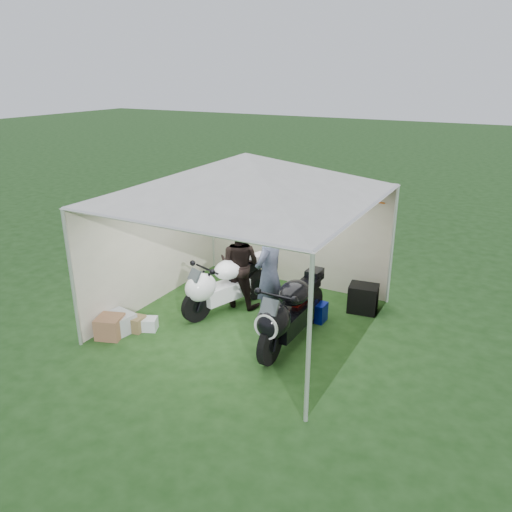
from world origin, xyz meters
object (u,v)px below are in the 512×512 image
Objects in this scene: canopy_tent at (247,179)px; motorcycle_black at (289,311)px; crate_1 at (110,327)px; motorcycle_white at (223,283)px; crate_3 at (133,323)px; equipment_box at (363,298)px; paddock_stand at (313,311)px; crate_0 at (120,322)px; person_dark_jacket at (240,264)px; crate_2 at (148,324)px; person_blue_jacket at (269,274)px.

canopy_tent is 2.57× the size of motorcycle_black.
motorcycle_black is at bearing 23.61° from crate_1.
crate_3 is (-0.98, -1.37, -0.43)m from motorcycle_white.
motorcycle_black reaches higher than equipment_box.
paddock_stand is 0.95× the size of crate_0.
motorcycle_black is at bearing 144.61° from person_dark_jacket.
paddock_stand is at bearing 90.00° from motorcycle_black.
motorcycle_white is 5.08× the size of crate_3.
person_dark_jacket reaches higher than crate_1.
paddock_stand is at bearing -132.18° from equipment_box.
motorcycle_black is (1.59, -0.53, 0.05)m from motorcycle_white.
motorcycle_white is at bearing 56.08° from crate_1.
paddock_stand is at bearing 30.51° from canopy_tent.
crate_1 is (-1.30, -2.11, -0.65)m from person_dark_jacket.
equipment_box is at bearing 38.24° from crate_0.
motorcycle_black is at bearing -91.20° from paddock_stand.
canopy_tent is at bearing 39.57° from crate_2.
canopy_tent is 11.67× the size of crate_0.
crate_0 is (-1.30, -1.87, -0.67)m from person_dark_jacket.
person_blue_jacket reaches higher than person_dark_jacket.
canopy_tent is 1.67m from person_blue_jacket.
paddock_stand is 0.24× the size of person_blue_jacket.
crate_0 is (-2.77, -1.97, -0.01)m from paddock_stand.
person_dark_jacket is 3.42× the size of crate_0.
person_dark_jacket is 4.28× the size of crate_3.
motorcycle_black is at bearing -21.95° from canopy_tent.
motorcycle_white is 1.74m from crate_3.
motorcycle_black is 1.16× the size of person_blue_jacket.
canopy_tent reaches higher than crate_1.
motorcycle_black is 1.09m from paddock_stand.
equipment_box reaches higher than paddock_stand.
person_dark_jacket is 1.98m from crate_2.
canopy_tent is at bearing -141.50° from equipment_box.
motorcycle_black is 1.72m from person_dark_jacket.
crate_2 is at bearing 57.63° from person_dark_jacket.
crate_3 is at bearing 53.90° from person_dark_jacket.
motorcycle_white reaches higher than crate_0.
crate_2 is at bearing -161.95° from motorcycle_black.
paddock_stand is at bearing -179.53° from person_dark_jacket.
person_dark_jacket is (0.14, 0.38, 0.27)m from motorcycle_white.
motorcycle_black is 2.50m from crate_2.
person_dark_jacket reaches higher than crate_0.
motorcycle_white is at bearing -151.79° from equipment_box.
paddock_stand is (1.02, 0.60, -2.40)m from canopy_tent.
person_dark_jacket reaches higher than equipment_box.
person_blue_jacket is 2.82m from crate_1.
crate_2 is (-2.34, -0.71, -0.50)m from motorcycle_black.
person_dark_jacket is 2.38m from equipment_box.
motorcycle_white is 4.81× the size of crate_1.
crate_1 is at bearing -129.47° from crate_2.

